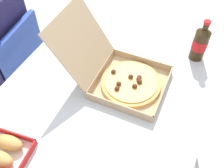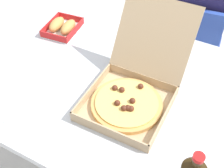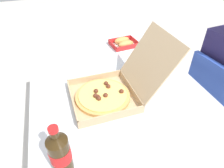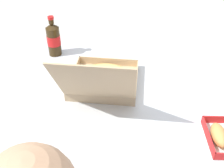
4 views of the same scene
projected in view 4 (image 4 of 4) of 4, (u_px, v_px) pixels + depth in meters
name	position (u px, v px, depth m)	size (l,w,h in m)	color
dining_table	(117.00, 108.00, 1.32)	(1.35, 0.91, 0.74)	silver
pizza_box_open	(103.00, 81.00, 1.30)	(0.32, 0.49, 0.31)	tan
cola_bottle	(54.00, 39.00, 1.52)	(0.07, 0.07, 0.22)	#33230F
paper_menu	(196.00, 67.00, 1.47)	(0.21, 0.15, 0.00)	white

